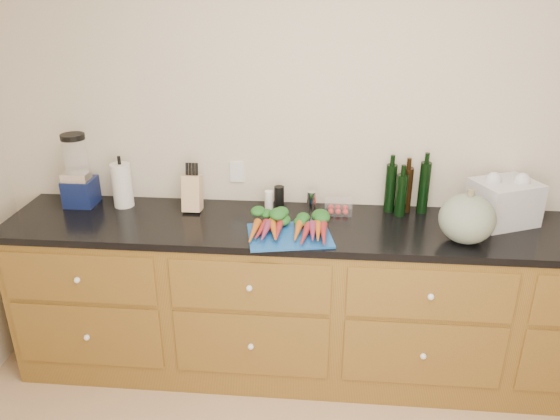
# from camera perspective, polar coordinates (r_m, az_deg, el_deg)

# --- Properties ---
(wall_back) EXTENTS (4.10, 0.05, 2.60)m
(wall_back) POSITION_cam_1_polar(r_m,az_deg,el_deg) (3.11, 6.51, 6.96)
(wall_back) COLOR beige
(wall_back) RESTS_ON ground
(cabinets) EXTENTS (3.60, 0.64, 0.90)m
(cabinets) POSITION_cam_1_polar(r_m,az_deg,el_deg) (3.17, 5.90, -9.67)
(cabinets) COLOR brown
(cabinets) RESTS_ON ground
(countertop) EXTENTS (3.64, 0.62, 0.04)m
(countertop) POSITION_cam_1_polar(r_m,az_deg,el_deg) (2.94, 6.27, -1.95)
(countertop) COLOR black
(countertop) RESTS_ON cabinets
(cutting_board) EXTENTS (0.47, 0.39, 0.01)m
(cutting_board) POSITION_cam_1_polar(r_m,az_deg,el_deg) (2.79, 1.00, -2.68)
(cutting_board) COLOR #144B9C
(cutting_board) RESTS_ON countertop
(carrots) EXTENTS (0.44, 0.32, 0.06)m
(carrots) POSITION_cam_1_polar(r_m,az_deg,el_deg) (2.82, 1.08, -1.66)
(carrots) COLOR #BF5C16
(carrots) RESTS_ON cutting_board
(squash) EXTENTS (0.28, 0.28, 0.25)m
(squash) POSITION_cam_1_polar(r_m,az_deg,el_deg) (2.85, 18.96, -0.87)
(squash) COLOR #5E6E5C
(squash) RESTS_ON countertop
(blender_appliance) EXTENTS (0.17, 0.17, 0.42)m
(blender_appliance) POSITION_cam_1_polar(r_m,az_deg,el_deg) (3.32, -20.34, 3.50)
(blender_appliance) COLOR #0F1948
(blender_appliance) RESTS_ON countertop
(paper_towel) EXTENTS (0.11, 0.11, 0.25)m
(paper_towel) POSITION_cam_1_polar(r_m,az_deg,el_deg) (3.25, -16.17, 2.50)
(paper_towel) COLOR silver
(paper_towel) RESTS_ON countertop
(knife_block) EXTENTS (0.10, 0.10, 0.20)m
(knife_block) POSITION_cam_1_polar(r_m,az_deg,el_deg) (3.11, -9.13, 1.77)
(knife_block) COLOR tan
(knife_block) RESTS_ON countertop
(grinder_salt) EXTENTS (0.05, 0.05, 0.11)m
(grinder_salt) POSITION_cam_1_polar(r_m,az_deg,el_deg) (3.09, -1.16, 1.02)
(grinder_salt) COLOR white
(grinder_salt) RESTS_ON countertop
(grinder_pepper) EXTENTS (0.06, 0.06, 0.14)m
(grinder_pepper) POSITION_cam_1_polar(r_m,az_deg,el_deg) (3.08, -0.09, 1.23)
(grinder_pepper) COLOR black
(grinder_pepper) RESTS_ON countertop
(canister_chrome) EXTENTS (0.05, 0.05, 0.12)m
(canister_chrome) POSITION_cam_1_polar(r_m,az_deg,el_deg) (3.08, 3.30, 0.92)
(canister_chrome) COLOR silver
(canister_chrome) RESTS_ON countertop
(tomato_box) EXTENTS (0.15, 0.12, 0.07)m
(tomato_box) POSITION_cam_1_polar(r_m,az_deg,el_deg) (3.08, 6.11, 0.34)
(tomato_box) COLOR white
(tomato_box) RESTS_ON countertop
(bottles) EXTENTS (0.24, 0.12, 0.29)m
(bottles) POSITION_cam_1_polar(r_m,az_deg,el_deg) (3.11, 13.02, 2.05)
(bottles) COLOR black
(bottles) RESTS_ON countertop
(grocery_bag) EXTENTS (0.39, 0.36, 0.23)m
(grocery_bag) POSITION_cam_1_polar(r_m,az_deg,el_deg) (3.15, 22.35, 0.76)
(grocery_bag) COLOR white
(grocery_bag) RESTS_ON countertop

